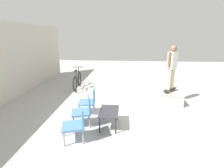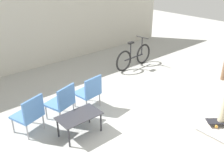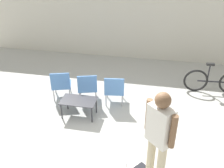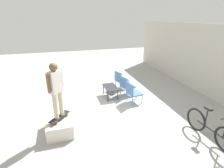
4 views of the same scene
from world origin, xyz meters
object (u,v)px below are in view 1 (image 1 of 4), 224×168
(patio_chair_center, at_px, (84,109))
(bicycle, at_px, (77,81))
(coffee_table, at_px, (109,113))
(person_skater, at_px, (172,64))
(skate_ramp_box, at_px, (170,97))
(patio_chair_left, at_px, (77,122))
(patio_chair_right, at_px, (90,100))
(skateboard_on_ramp, at_px, (170,89))

(patio_chair_center, xyz_separation_m, bicycle, (3.49, 1.18, -0.09))
(coffee_table, bearing_deg, person_skater, -47.05)
(coffee_table, relative_size, bicycle, 0.52)
(skate_ramp_box, height_order, coffee_table, skate_ramp_box)
(skate_ramp_box, relative_size, patio_chair_left, 1.19)
(skate_ramp_box, height_order, patio_chair_center, patio_chair_center)
(bicycle, bearing_deg, patio_chair_right, -160.50)
(skateboard_on_ramp, bearing_deg, skate_ramp_box, -64.45)
(patio_chair_left, xyz_separation_m, patio_chair_right, (1.52, -0.00, 0.00))
(skate_ramp_box, xyz_separation_m, patio_chair_center, (-1.93, 2.85, 0.25))
(skateboard_on_ramp, xyz_separation_m, bicycle, (1.55, 4.00, -0.15))
(coffee_table, distance_m, patio_chair_left, 1.03)
(patio_chair_left, distance_m, patio_chair_center, 0.77)
(person_skater, xyz_separation_m, bicycle, (1.55, 4.00, -1.11))
(skateboard_on_ramp, xyz_separation_m, patio_chair_left, (-2.70, 2.83, -0.05))
(person_skater, bearing_deg, patio_chair_left, 176.84)
(person_skater, relative_size, patio_chair_right, 1.88)
(skate_ramp_box, bearing_deg, patio_chair_right, 112.53)
(patio_chair_center, bearing_deg, patio_chair_right, 163.51)
(skateboard_on_ramp, xyz_separation_m, patio_chair_center, (-1.94, 2.83, -0.05))
(patio_chair_left, bearing_deg, skate_ramp_box, 116.08)
(skate_ramp_box, relative_size, person_skater, 0.63)
(person_skater, xyz_separation_m, patio_chair_right, (-1.19, 2.82, -1.01))
(person_skater, relative_size, patio_chair_center, 1.88)
(patio_chair_center, bearing_deg, skate_ramp_box, 107.91)
(patio_chair_left, height_order, patio_chair_right, same)
(patio_chair_right, bearing_deg, skate_ramp_box, 105.19)
(person_skater, height_order, bicycle, person_skater)
(person_skater, xyz_separation_m, coffee_table, (-1.96, 2.11, -1.08))
(skateboard_on_ramp, xyz_separation_m, person_skater, (0.00, 0.00, 0.96))
(bicycle, bearing_deg, person_skater, -115.00)
(skate_ramp_box, bearing_deg, patio_chair_center, 124.18)
(coffee_table, bearing_deg, patio_chair_right, 42.48)
(coffee_table, bearing_deg, skate_ramp_box, -47.40)
(person_skater, height_order, coffee_table, person_skater)
(patio_chair_left, bearing_deg, patio_chair_center, 162.58)
(skate_ramp_box, bearing_deg, bicycle, 68.86)
(skate_ramp_box, relative_size, bicycle, 0.60)
(coffee_table, distance_m, patio_chair_right, 1.06)
(skateboard_on_ramp, bearing_deg, person_skater, 40.06)
(skate_ramp_box, bearing_deg, skateboard_on_ramp, 75.49)
(person_skater, bearing_deg, skate_ramp_box, -61.40)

